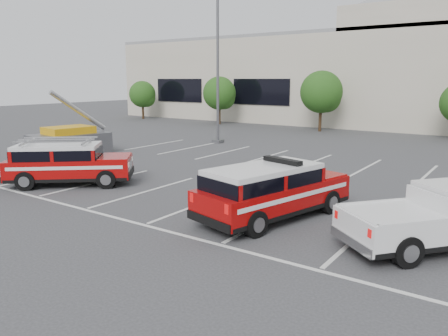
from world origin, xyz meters
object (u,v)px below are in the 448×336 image
object	(u,v)px
convention_building	(419,73)
tree_mid_left	(323,93)
tree_left	(220,94)
fire_chief_suv	(272,195)
ladder_suv	(68,166)
utility_rig	(67,142)
light_pole_left	(218,63)
tree_far_left	(143,95)
white_pickup	(444,223)

from	to	relation	value
convention_building	tree_mid_left	world-z (taller)	convention_building
tree_left	fire_chief_suv	xyz separation A→B (m)	(17.62, -22.18, -2.04)
ladder_suv	utility_rig	xyz separation A→B (m)	(-6.01, 4.25, -0.02)
tree_mid_left	fire_chief_suv	world-z (taller)	tree_mid_left
tree_left	light_pole_left	distance (m)	12.43
tree_left	ladder_suv	xyz separation A→B (m)	(8.84, -23.01, -2.03)
utility_rig	tree_far_left	bearing A→B (deg)	133.06
tree_far_left	tree_left	bearing A→B (deg)	0.00
convention_building	white_pickup	xyz separation A→B (m)	(7.19, -31.58, -4.09)
tree_mid_left	ladder_suv	distance (m)	23.15
convention_building	tree_far_left	world-z (taller)	convention_building
light_pole_left	utility_rig	bearing A→B (deg)	-115.04
tree_far_left	ladder_suv	size ratio (longest dim) A/B	0.84
convention_building	fire_chief_suv	bearing A→B (deg)	-85.48
tree_left	light_pole_left	bearing A→B (deg)	-55.48
ladder_suv	tree_mid_left	bearing A→B (deg)	136.56
fire_chief_suv	ladder_suv	xyz separation A→B (m)	(-8.78, -0.83, 0.01)
tree_far_left	fire_chief_suv	size ratio (longest dim) A/B	0.74
tree_mid_left	convention_building	bearing A→B (deg)	62.60
tree_left	tree_mid_left	size ratio (longest dim) A/B	0.91
tree_mid_left	white_pickup	bearing A→B (deg)	-60.56
convention_building	light_pole_left	world-z (taller)	convention_building
tree_left	utility_rig	distance (m)	19.09
fire_chief_suv	utility_rig	xyz separation A→B (m)	(-14.78, 3.42, -0.02)
tree_mid_left	ladder_suv	bearing A→B (deg)	-92.88
tree_far_left	utility_rig	size ratio (longest dim) A/B	0.91
white_pickup	utility_rig	xyz separation A→B (m)	(-19.44, 3.00, 0.09)
convention_building	white_pickup	bearing A→B (deg)	-77.17
tree_left	light_pole_left	world-z (taller)	light_pole_left
tree_left	fire_chief_suv	world-z (taller)	tree_left
light_pole_left	white_pickup	world-z (taller)	light_pole_left
convention_building	fire_chief_suv	world-z (taller)	convention_building
utility_rig	white_pickup	bearing A→B (deg)	-0.09
light_pole_left	convention_building	bearing A→B (deg)	67.61
tree_left	light_pole_left	xyz separation A→B (m)	(6.91, -10.05, 2.41)
convention_building	ladder_suv	world-z (taller)	convention_building
light_pole_left	fire_chief_suv	distance (m)	16.79
convention_building	tree_left	size ratio (longest dim) A/B	13.58
tree_mid_left	white_pickup	xyz separation A→B (m)	(12.28, -21.76, -2.41)
ladder_suv	tree_far_left	bearing A→B (deg)	178.76
tree_mid_left	utility_rig	xyz separation A→B (m)	(-7.16, -18.76, -2.32)
ladder_suv	light_pole_left	bearing A→B (deg)	147.93
convention_building	fire_chief_suv	distance (m)	32.35
white_pickup	fire_chief_suv	bearing A→B (deg)	-135.33
fire_chief_suv	white_pickup	size ratio (longest dim) A/B	1.06
tree_mid_left	ladder_suv	world-z (taller)	tree_mid_left
tree_far_left	white_pickup	world-z (taller)	tree_far_left
convention_building	light_pole_left	xyz separation A→B (m)	(-8.18, -19.86, 0.47)
tree_mid_left	light_pole_left	xyz separation A→B (m)	(-3.09, -10.05, 2.14)
tree_mid_left	tree_left	bearing A→B (deg)	-180.00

